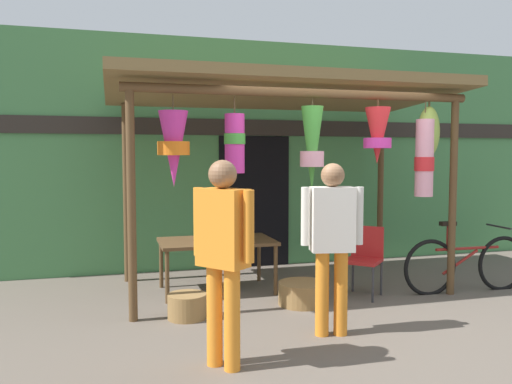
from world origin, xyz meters
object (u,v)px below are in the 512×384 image
Objects in this scene: vendor_in_orange at (332,235)px; display_table at (217,244)px; folding_chair at (365,255)px; parked_bicycle at (467,264)px; wicker_basket_by_table at (187,306)px; customer_foreground at (223,246)px; flower_heap_on_table at (220,236)px; wicker_basket_spare at (302,293)px.

display_table is at bearing 111.64° from vendor_in_orange.
parked_bicycle reaches higher than folding_chair.
wicker_basket_by_table is 3.53m from parked_bicycle.
wicker_basket_by_table is at bearing -178.34° from parked_bicycle.
parked_bicycle is at bearing 1.66° from wicker_basket_by_table.
parked_bicycle is at bearing 23.30° from vendor_in_orange.
display_table is 0.84× the size of customer_foreground.
parked_bicycle reaches higher than flower_heap_on_table.
vendor_in_orange is at bearing -69.05° from flower_heap_on_table.
display_table reaches higher than wicker_basket_by_table.
wicker_basket_by_table is at bearing -174.03° from wicker_basket_spare.
wicker_basket_by_table is at bearing -120.02° from flower_heap_on_table.
parked_bicycle is 2.55m from vendor_in_orange.
parked_bicycle is (2.97, -0.85, -0.36)m from flower_heap_on_table.
vendor_in_orange is at bearing -129.31° from folding_chair.
parked_bicycle is at bearing -16.18° from display_table.
customer_foreground is (-3.42, -1.44, 0.64)m from parked_bicycle.
customer_foreground is at bearing -158.20° from vendor_in_orange.
customer_foreground reaches higher than parked_bicycle.
flower_heap_on_table is 1.44× the size of wicker_basket_by_table.
display_table is 0.12m from flower_heap_on_table.
customer_foreground is (-2.11, -1.64, 0.49)m from folding_chair.
flower_heap_on_table is at bearing 158.58° from folding_chair.
wicker_basket_by_table reaches higher than wicker_basket_spare.
wicker_basket_by_table is (-2.21, -0.30, -0.37)m from folding_chair.
parked_bicycle reaches higher than display_table.
flower_heap_on_table is (0.03, -0.02, 0.11)m from display_table.
vendor_in_orange is (0.70, -1.83, 0.26)m from flower_heap_on_table.
vendor_in_orange is at bearing -156.70° from parked_bicycle.
wicker_basket_by_table is 0.23× the size of parked_bicycle.
folding_chair is 2.26m from wicker_basket_by_table.
folding_chair is 1.33m from parked_bicycle.
flower_heap_on_table is 1.27m from wicker_basket_spare.
wicker_basket_spare is 2.19m from parked_bicycle.
wicker_basket_spare is 0.34× the size of vendor_in_orange.
customer_foreground is at bearing -100.12° from display_table.
vendor_in_orange is 0.98× the size of customer_foreground.
wicker_basket_by_table is (-0.52, -0.98, -0.47)m from display_table.
flower_heap_on_table is 1.24m from wicker_basket_by_table.
folding_chair is at bearing 7.70° from wicker_basket_by_table.
customer_foreground reaches higher than wicker_basket_by_table.
flower_heap_on_table is 0.36× the size of vendor_in_orange.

